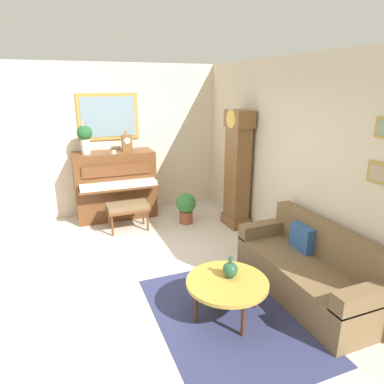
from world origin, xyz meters
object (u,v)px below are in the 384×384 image
(flower_vase, at_px, (85,136))
(potted_plant, at_px, (186,206))
(piano, at_px, (115,185))
(green_jug, at_px, (230,270))
(grandfather_clock, at_px, (237,173))
(teacup, at_px, (114,152))
(mantel_clock, at_px, (127,142))
(coffee_table, at_px, (227,283))
(piano_bench, at_px, (128,208))
(couch, at_px, (310,269))

(flower_vase, height_order, potted_plant, flower_vase)
(piano, relative_size, flower_vase, 2.48)
(green_jug, bearing_deg, grandfather_clock, 150.12)
(teacup, bearing_deg, grandfather_clock, 61.16)
(mantel_clock, relative_size, teacup, 3.28)
(piano, distance_m, green_jug, 3.41)
(green_jug, relative_size, potted_plant, 0.43)
(grandfather_clock, bearing_deg, green_jug, -29.88)
(coffee_table, bearing_deg, piano, -169.96)
(piano_bench, relative_size, green_jug, 2.92)
(grandfather_clock, xyz_separation_m, green_jug, (2.15, -1.24, -0.46))
(couch, relative_size, potted_plant, 3.39)
(potted_plant, bearing_deg, piano, -124.84)
(piano, relative_size, piano_bench, 2.06)
(mantel_clock, height_order, teacup, mantel_clock)
(piano_bench, distance_m, green_jug, 2.70)
(grandfather_clock, distance_m, mantel_clock, 2.08)
(piano, distance_m, mantel_clock, 0.83)
(piano_bench, distance_m, coffee_table, 2.74)
(flower_vase, xyz_separation_m, teacup, (0.14, 0.46, -0.29))
(green_jug, bearing_deg, piano, -168.72)
(piano, bearing_deg, grandfather_clock, 57.92)
(mantel_clock, bearing_deg, flower_vase, -90.04)
(grandfather_clock, distance_m, couch, 2.30)
(mantel_clock, height_order, potted_plant, mantel_clock)
(piano, distance_m, flower_vase, 1.04)
(piano, height_order, grandfather_clock, grandfather_clock)
(piano_bench, distance_m, grandfather_clock, 1.97)
(piano_bench, height_order, couch, couch)
(couch, xyz_separation_m, teacup, (-3.25, -1.73, 0.96))
(couch, bearing_deg, potted_plant, -167.05)
(coffee_table, relative_size, flower_vase, 1.52)
(couch, bearing_deg, grandfather_clock, 175.17)
(flower_vase, relative_size, teacup, 5.00)
(grandfather_clock, xyz_separation_m, flower_vase, (-1.19, -2.37, 0.60))
(grandfather_clock, relative_size, teacup, 17.50)
(flower_vase, bearing_deg, green_jug, 18.77)
(flower_vase, bearing_deg, potted_plant, 63.95)
(mantel_clock, bearing_deg, green_jug, 7.01)
(coffee_table, bearing_deg, green_jug, 133.91)
(piano_bench, relative_size, flower_vase, 1.21)
(teacup, height_order, potted_plant, teacup)
(couch, height_order, teacup, teacup)
(grandfather_clock, relative_size, mantel_clock, 5.34)
(couch, relative_size, teacup, 16.38)
(teacup, xyz_separation_m, green_jug, (3.20, 0.68, -0.76))
(piano_bench, bearing_deg, flower_vase, -142.67)
(flower_vase, height_order, green_jug, flower_vase)
(green_jug, bearing_deg, piano_bench, -167.28)
(couch, relative_size, coffee_table, 2.16)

